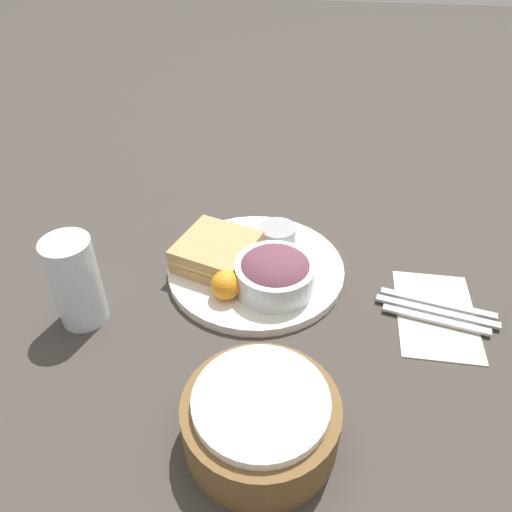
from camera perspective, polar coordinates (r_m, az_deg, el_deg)
name	(u,v)px	position (r m, az deg, el deg)	size (l,w,h in m)	color
ground_plane	(256,273)	(0.82, 0.00, -1.90)	(4.00, 4.00, 0.00)	#3D3833
plate	(256,269)	(0.81, 0.00, -1.51)	(0.28, 0.28, 0.01)	white
sandwich	(217,251)	(0.81, -4.44, 0.60)	(0.14, 0.14, 0.04)	tan
salad_bowl	(275,273)	(0.75, 2.18, -1.96)	(0.12, 0.12, 0.06)	white
dressing_cup	(278,234)	(0.85, 2.48, 2.51)	(0.06, 0.06, 0.03)	#99999E
orange_wedge	(226,285)	(0.74, -3.47, -3.31)	(0.04, 0.04, 0.04)	orange
drink_glass	(76,282)	(0.74, -19.92, -2.77)	(0.07, 0.07, 0.14)	silver
bread_basket	(261,419)	(0.59, 0.54, -18.18)	(0.18, 0.18, 0.08)	brown
napkin	(436,314)	(0.79, 19.87, -6.21)	(0.11, 0.18, 0.00)	beige
fork	(437,303)	(0.80, 20.03, -5.12)	(0.17, 0.01, 0.01)	#B2B2B7
knife	(437,311)	(0.79, 19.94, -5.98)	(0.18, 0.01, 0.01)	#B2B2B7
spoon	(436,320)	(0.78, 19.85, -6.87)	(0.15, 0.01, 0.01)	#B2B2B7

